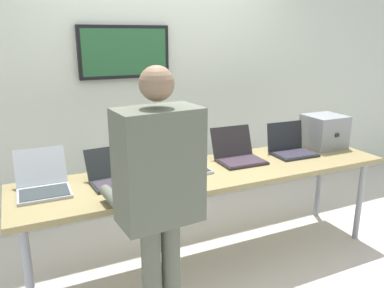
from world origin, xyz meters
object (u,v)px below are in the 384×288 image
laptop_station_3 (238,154)px  equipment_box (324,131)px  person (159,187)px  laptop_station_0 (43,183)px  laptop_station_2 (183,163)px  coffee_mug (125,192)px  workbench (211,177)px  laptop_station_4 (291,147)px  laptop_station_1 (117,174)px

laptop_station_3 → equipment_box: bearing=1.1°
equipment_box → person: person is taller
laptop_station_0 → equipment_box: bearing=0.3°
laptop_station_2 → coffee_mug: bearing=-147.7°
workbench → coffee_mug: size_ratio=31.10×
laptop_station_2 → laptop_station_4: size_ratio=0.97×
laptop_station_0 → laptop_station_3: 1.50m
laptop_station_0 → laptop_station_1: laptop_station_0 is taller
workbench → laptop_station_4: laptop_station_4 is taller
laptop_station_4 → coffee_mug: size_ratio=3.93×
equipment_box → laptop_station_1: bearing=-178.4°
equipment_box → laptop_station_3: (-0.93, -0.02, -0.09)m
laptop_station_1 → laptop_station_2: 0.51m
equipment_box → workbench: bearing=-174.0°
laptop_station_0 → coffee_mug: (0.45, -0.37, -0.01)m
workbench → equipment_box: 1.25m
laptop_station_0 → laptop_station_4: (2.01, -0.03, 0.00)m
coffee_mug → laptop_station_3: bearing=19.1°
workbench → coffee_mug: 0.79m
laptop_station_1 → coffee_mug: bearing=-95.6°
laptop_station_2 → coffee_mug: (-0.54, -0.34, -0.01)m
laptop_station_3 → laptop_station_1: bearing=-178.0°
laptop_station_1 → laptop_station_2: bearing=2.0°
equipment_box → laptop_station_4: equipment_box is taller
workbench → person: bearing=-136.5°
laptop_station_3 → person: bearing=-142.5°
workbench → laptop_station_3: size_ratio=7.80×
equipment_box → laptop_station_4: size_ratio=0.92×
equipment_box → person: 2.03m
laptop_station_1 → coffee_mug: (-0.03, -0.33, -0.01)m
laptop_station_2 → laptop_station_3: 0.50m
workbench → laptop_station_2: (-0.20, 0.09, 0.11)m
equipment_box → coffee_mug: equipment_box is taller
person → laptop_station_2: bearing=57.5°
equipment_box → laptop_station_2: bearing=-178.6°
workbench → coffee_mug: (-0.74, -0.25, 0.10)m
laptop_station_2 → laptop_station_4: 1.02m
workbench → coffee_mug: bearing=-161.4°
laptop_station_1 → person: bearing=-85.4°
laptop_station_2 → coffee_mug: laptop_station_2 is taller
person → laptop_station_0: bearing=126.4°
equipment_box → laptop_station_1: size_ratio=0.84×
equipment_box → laptop_station_1: 1.94m
laptop_station_2 → person: bearing=-122.5°
laptop_station_0 → coffee_mug: laptop_station_0 is taller
laptop_station_1 → workbench: bearing=-6.2°
laptop_station_1 → coffee_mug: size_ratio=4.30×
coffee_mug → laptop_station_0: bearing=141.1°
laptop_station_0 → laptop_station_2: bearing=-1.2°
laptop_station_3 → laptop_station_0: bearing=179.9°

